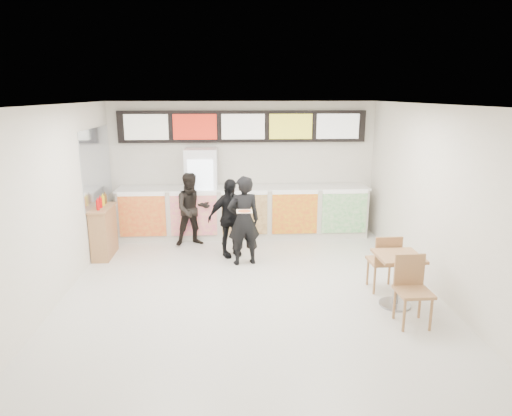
{
  "coord_description": "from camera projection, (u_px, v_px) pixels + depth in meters",
  "views": [
    {
      "loc": [
        -0.31,
        -6.85,
        3.16
      ],
      "look_at": [
        0.16,
        1.2,
        1.13
      ],
      "focal_mm": 32.0,
      "sensor_mm": 36.0,
      "label": 1
    }
  ],
  "objects": [
    {
      "name": "cafe_table",
      "position": [
        397.0,
        271.0,
        6.87
      ],
      "size": [
        0.67,
        1.67,
        0.97
      ],
      "rotation": [
        0.0,
        0.0,
        0.02
      ],
      "color": "#A17949",
      "rests_on": "floor"
    },
    {
      "name": "condiment_ledge",
      "position": [
        104.0,
        231.0,
        9.02
      ],
      "size": [
        0.36,
        0.9,
        1.2
      ],
      "color": "#A17949",
      "rests_on": "floor"
    },
    {
      "name": "service_counter",
      "position": [
        244.0,
        212.0,
        10.28
      ],
      "size": [
        5.56,
        0.77,
        1.14
      ],
      "color": "silver",
      "rests_on": "floor"
    },
    {
      "name": "drinks_fridge",
      "position": [
        202.0,
        194.0,
        10.13
      ],
      "size": [
        0.7,
        0.67,
        2.0
      ],
      "color": "white",
      "rests_on": "floor"
    },
    {
      "name": "menu_board",
      "position": [
        243.0,
        126.0,
        10.13
      ],
      "size": [
        5.5,
        0.14,
        0.7
      ],
      "color": "black",
      "rests_on": "wall_back"
    },
    {
      "name": "wall_left",
      "position": [
        52.0,
        207.0,
        6.89
      ],
      "size": [
        0.0,
        7.0,
        7.0
      ],
      "primitive_type": "plane",
      "rotation": [
        1.57,
        0.0,
        1.57
      ],
      "color": "silver",
      "rests_on": "floor"
    },
    {
      "name": "floor",
      "position": [
        251.0,
        293.0,
        7.42
      ],
      "size": [
        7.0,
        7.0,
        0.0
      ],
      "primitive_type": "plane",
      "color": "beige",
      "rests_on": "ground"
    },
    {
      "name": "customer_mid",
      "position": [
        229.0,
        218.0,
        8.97
      ],
      "size": [
        0.99,
        0.74,
        1.56
      ],
      "primitive_type": "imported",
      "rotation": [
        0.0,
        0.0,
        0.45
      ],
      "color": "black",
      "rests_on": "floor"
    },
    {
      "name": "mirror_panel",
      "position": [
        97.0,
        166.0,
        9.2
      ],
      "size": [
        0.01,
        2.0,
        1.5
      ],
      "primitive_type": "cube",
      "color": "#B2B7BF",
      "rests_on": "wall_left"
    },
    {
      "name": "customer_main",
      "position": [
        244.0,
        221.0,
        8.53
      ],
      "size": [
        0.7,
        0.54,
        1.7
      ],
      "primitive_type": "imported",
      "rotation": [
        0.0,
        0.0,
        3.37
      ],
      "color": "black",
      "rests_on": "floor"
    },
    {
      "name": "wall_back",
      "position": [
        243.0,
        168.0,
        10.45
      ],
      "size": [
        6.0,
        0.0,
        6.0
      ],
      "primitive_type": "plane",
      "rotation": [
        1.57,
        0.0,
        0.0
      ],
      "color": "silver",
      "rests_on": "floor"
    },
    {
      "name": "pizza_slice",
      "position": [
        244.0,
        211.0,
        8.02
      ],
      "size": [
        0.36,
        0.36,
        0.02
      ],
      "color": "beige",
      "rests_on": "customer_main"
    },
    {
      "name": "customer_left",
      "position": [
        192.0,
        209.0,
        9.64
      ],
      "size": [
        0.88,
        0.77,
        1.56
      ],
      "primitive_type": "imported",
      "rotation": [
        0.0,
        0.0,
        0.26
      ],
      "color": "black",
      "rests_on": "floor"
    },
    {
      "name": "ceiling",
      "position": [
        250.0,
        105.0,
        6.69
      ],
      "size": [
        7.0,
        7.0,
        0.0
      ],
      "primitive_type": "plane",
      "rotation": [
        3.14,
        0.0,
        0.0
      ],
      "color": "white",
      "rests_on": "wall_back"
    },
    {
      "name": "wall_right",
      "position": [
        439.0,
        201.0,
        7.23
      ],
      "size": [
        0.0,
        7.0,
        7.0
      ],
      "primitive_type": "plane",
      "rotation": [
        1.57,
        0.0,
        -1.57
      ],
      "color": "silver",
      "rests_on": "floor"
    }
  ]
}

